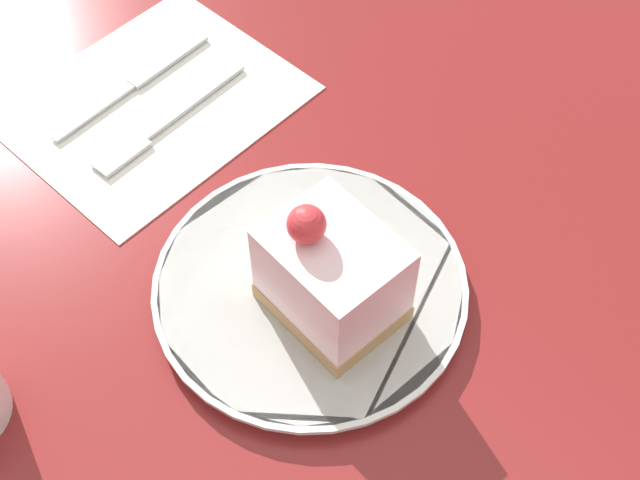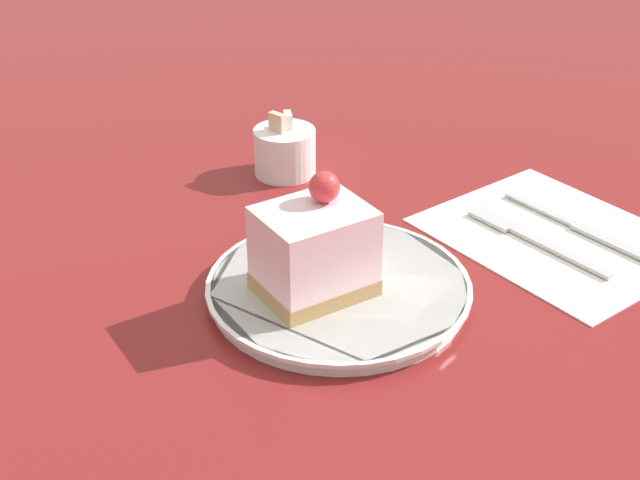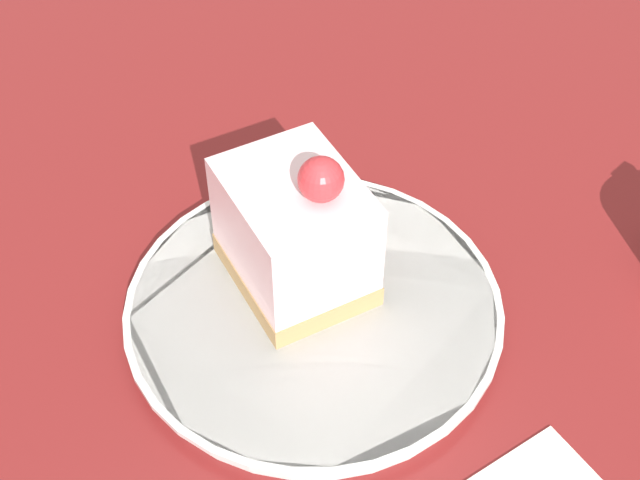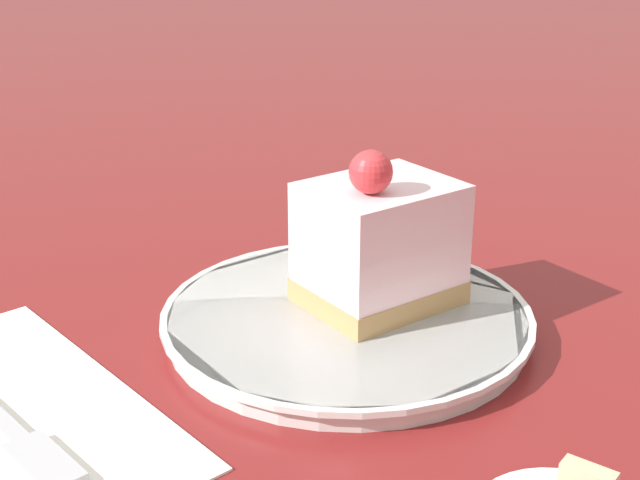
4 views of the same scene
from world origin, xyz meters
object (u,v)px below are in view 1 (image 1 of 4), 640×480
plate (310,289)px  fork (160,126)px  knife (146,75)px  cake_slice (332,275)px

plate → fork: (0.22, -0.01, -0.00)m
knife → plate: bearing=164.8°
cake_slice → knife: (0.30, -0.04, -0.05)m
knife → fork: bearing=148.6°
fork → knife: size_ratio=0.95×
fork → knife: (0.06, -0.03, -0.00)m
cake_slice → fork: bearing=-3.5°
plate → fork: 0.22m
fork → knife: same height
cake_slice → fork: (0.24, -0.02, -0.05)m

